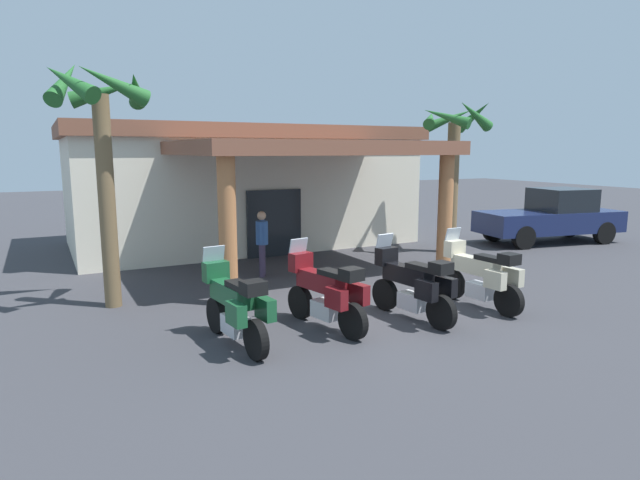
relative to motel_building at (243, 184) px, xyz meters
The scene contains 10 objects.
ground_plane 9.26m from the motel_building, 89.42° to the right, with size 80.00×80.00×0.00m, color #38383D.
motel_building is the anchor object (origin of this frame).
motorcycle_green 10.49m from the motel_building, 108.67° to the right, with size 0.81×2.21×1.61m.
motorcycle_maroon 9.96m from the motel_building, 99.05° to the right, with size 0.94×2.19×1.61m.
motorcycle_black 10.09m from the motel_building, 88.70° to the right, with size 0.84×2.20×1.61m.
motorcycle_cream 10.23m from the motel_building, 78.60° to the right, with size 0.74×2.21×1.61m.
pedestrian 5.47m from the motel_building, 102.77° to the right, with size 0.32×0.48×1.74m.
pickup_truck_navy 11.17m from the motel_building, 25.52° to the right, with size 5.42×2.65×1.95m.
palm_tree_near_portico 7.34m from the motel_building, 39.87° to the right, with size 2.33×2.35×4.91m.
palm_tree_roadside 8.33m from the motel_building, 127.83° to the right, with size 2.09×2.07×5.21m.
Camera 1 is at (-5.92, -9.28, 3.30)m, focal length 29.92 mm.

